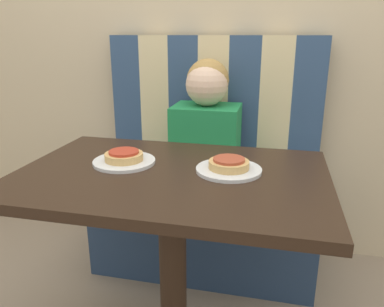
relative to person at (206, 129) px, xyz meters
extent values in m
cube|color=#C6B28E|center=(0.00, 0.29, 0.54)|extent=(7.00, 0.05, 2.60)
cube|color=navy|center=(0.00, 0.00, -0.55)|extent=(1.13, 0.48, 0.43)
cube|color=navy|center=(-0.48, 0.20, 0.06)|extent=(0.16, 0.07, 0.77)
cube|color=beige|center=(-0.32, 0.20, 0.06)|extent=(0.16, 0.07, 0.77)
cube|color=navy|center=(-0.16, 0.20, 0.06)|extent=(0.16, 0.07, 0.77)
cube|color=beige|center=(0.00, 0.20, 0.06)|extent=(0.16, 0.07, 0.77)
cube|color=navy|center=(0.16, 0.20, 0.06)|extent=(0.16, 0.07, 0.77)
cube|color=beige|center=(0.32, 0.20, 0.06)|extent=(0.16, 0.07, 0.77)
cube|color=navy|center=(0.48, 0.20, 0.06)|extent=(0.16, 0.07, 0.77)
cube|color=black|center=(0.00, -0.63, -0.01)|extent=(1.05, 0.70, 0.03)
cylinder|color=black|center=(0.00, -0.63, -0.40)|extent=(0.10, 0.10, 0.73)
cube|color=#1E8447|center=(0.00, 0.00, -0.11)|extent=(0.32, 0.25, 0.45)
sphere|color=beige|center=(0.00, 0.00, 0.22)|extent=(0.20, 0.20, 0.20)
sphere|color=#AD8447|center=(0.00, 0.02, 0.24)|extent=(0.21, 0.21, 0.21)
cylinder|color=white|center=(-0.19, -0.59, 0.01)|extent=(0.22, 0.22, 0.01)
cylinder|color=white|center=(0.19, -0.59, 0.01)|extent=(0.22, 0.22, 0.01)
cylinder|color=tan|center=(-0.19, -0.59, 0.03)|extent=(0.14, 0.14, 0.03)
cylinder|color=#B73823|center=(-0.19, -0.59, 0.05)|extent=(0.11, 0.11, 0.01)
cylinder|color=tan|center=(0.19, -0.59, 0.03)|extent=(0.14, 0.14, 0.03)
cylinder|color=#AD472D|center=(0.19, -0.59, 0.05)|extent=(0.11, 0.11, 0.01)
camera|label=1|loc=(0.34, -1.77, 0.45)|focal=35.00mm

